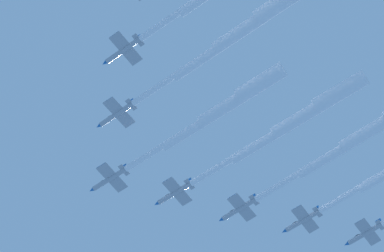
{
  "coord_description": "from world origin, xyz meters",
  "views": [
    {
      "loc": [
        20.6,
        73.73,
        11.05
      ],
      "look_at": [
        0.0,
        0.0,
        186.47
      ],
      "focal_mm": 82.65,
      "sensor_mm": 36.0,
      "label": 1
    }
  ],
  "objects_px": {
    "jet_lead": "(221,109)",
    "jet_starboard_inner": "(297,119)",
    "jet_port_inner": "(239,32)",
    "jet_starboard_mid": "(367,132)"
  },
  "relations": [
    {
      "from": "jet_starboard_inner",
      "to": "jet_port_inner",
      "type": "bearing_deg",
      "value": 40.0
    },
    {
      "from": "jet_port_inner",
      "to": "jet_starboard_inner",
      "type": "height_order",
      "value": "jet_port_inner"
    },
    {
      "from": "jet_port_inner",
      "to": "jet_lead",
      "type": "bearing_deg",
      "value": -93.61
    },
    {
      "from": "jet_lead",
      "to": "jet_port_inner",
      "type": "distance_m",
      "value": 17.02
    },
    {
      "from": "jet_starboard_mid",
      "to": "jet_lead",
      "type": "bearing_deg",
      "value": -6.8
    },
    {
      "from": "jet_lead",
      "to": "jet_port_inner",
      "type": "bearing_deg",
      "value": 86.39
    },
    {
      "from": "jet_lead",
      "to": "jet_starboard_inner",
      "type": "distance_m",
      "value": 16.56
    },
    {
      "from": "jet_starboard_mid",
      "to": "jet_port_inner",
      "type": "bearing_deg",
      "value": 21.87
    },
    {
      "from": "jet_port_inner",
      "to": "jet_starboard_mid",
      "type": "xyz_separation_m",
      "value": [
        -32.61,
        -13.09,
        -3.35
      ]
    },
    {
      "from": "jet_starboard_mid",
      "to": "jet_starboard_inner",
      "type": "bearing_deg",
      "value": -5.95
    }
  ]
}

